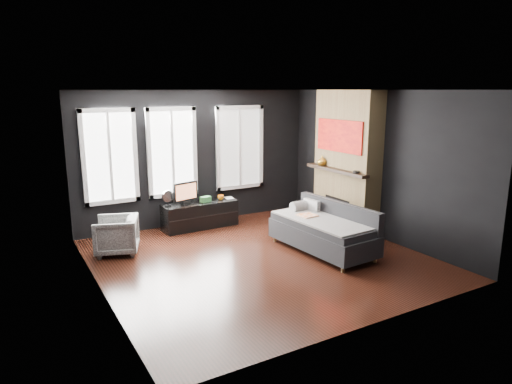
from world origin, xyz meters
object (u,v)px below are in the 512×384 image
armchair (116,233)px  mug (221,197)px  book (225,194)px  media_console (200,215)px  sofa (323,228)px  mantel_vase (322,161)px  monitor (185,192)px

armchair → mug: bearing=126.5°
mug → book: bearing=11.6°
armchair → media_console: 1.92m
media_console → mug: mug is taller
media_console → book: (0.58, 0.02, 0.36)m
sofa → mug: 2.46m
media_console → book: 0.69m
armchair → mantel_vase: size_ratio=3.64×
book → sofa: bearing=-74.1°
sofa → monitor: size_ratio=3.45×
monitor → book: bearing=-14.8°
mantel_vase → armchair: bearing=174.4°
sofa → media_console: sofa is taller
sofa → mug: (-0.78, 2.33, 0.16)m
monitor → sofa: bearing=-71.7°
sofa → armchair: bearing=147.4°
media_console → mug: 0.57m
media_console → mug: (0.47, 0.00, 0.32)m
media_console → book: book is taller
mug → media_console: bearing=-179.8°
monitor → book: monitor is taller
mug → mantel_vase: bearing=-31.2°
mug → book: book is taller
armchair → monitor: 1.71m
book → mantel_vase: bearing=-33.5°
monitor → book: 0.88m
sofa → media_console: bearing=114.4°
monitor → mantel_vase: bearing=-38.2°
media_console → monitor: monitor is taller
armchair → mantel_vase: mantel_vase is taller
monitor → media_console: bearing=-19.5°
mug → mantel_vase: (1.73, -1.05, 0.74)m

